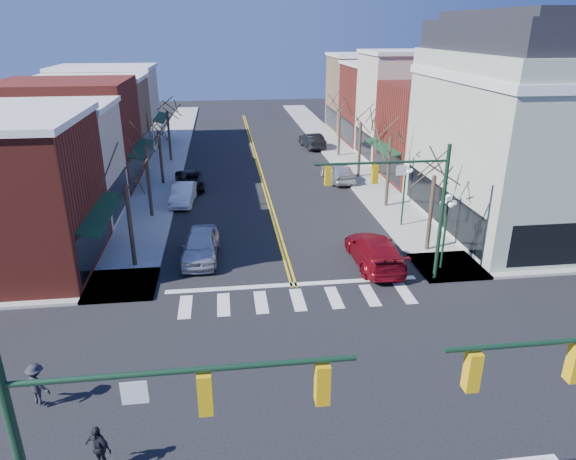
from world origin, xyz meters
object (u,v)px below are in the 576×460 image
object	(u,v)px
car_left_near	(200,245)
car_right_far	(312,141)
lamppost_midblock	(405,184)
pedestrian_dark_b	(37,384)
car_right_near	(375,250)
pedestrian_dark_a	(98,448)
lamppost_corner	(446,219)
car_right_mid	(338,171)
victorian_corner	(540,125)
car_left_far	(189,181)
car_left_mid	(183,194)

from	to	relation	value
car_left_near	car_right_far	size ratio (longest dim) A/B	1.00
lamppost_midblock	pedestrian_dark_b	bearing A→B (deg)	-140.34
car_right_near	pedestrian_dark_a	size ratio (longest dim) A/B	3.75
lamppost_corner	car_right_mid	size ratio (longest dim) A/B	0.87
lamppost_midblock	car_right_far	distance (m)	24.45
car_right_far	lamppost_corner	bearing A→B (deg)	85.57
victorian_corner	car_right_mid	size ratio (longest dim) A/B	2.86
lamppost_midblock	car_right_far	xyz separation A→B (m)	(-1.80, 24.29, -2.15)
lamppost_corner	lamppost_midblock	world-z (taller)	same
car_left_near	pedestrian_dark_a	bearing A→B (deg)	-96.01
lamppost_corner	car_right_near	distance (m)	4.18
car_right_mid	pedestrian_dark_b	size ratio (longest dim) A/B	3.16
car_right_near	pedestrian_dark_a	xyz separation A→B (m)	(-12.10, -12.97, 0.08)
car_left_near	pedestrian_dark_a	xyz separation A→B (m)	(-2.50, -14.91, 0.08)
lamppost_corner	car_right_mid	distance (m)	17.98
car_right_near	car_left_far	bearing A→B (deg)	-55.88
lamppost_midblock	pedestrian_dark_a	size ratio (longest dim) A/B	2.82
car_left_near	pedestrian_dark_b	xyz separation A→B (m)	(-5.20, -11.69, 0.10)
car_right_mid	pedestrian_dark_b	distance (m)	31.04
car_right_far	pedestrian_dark_a	distance (m)	44.75
pedestrian_dark_a	car_left_near	bearing A→B (deg)	109.89
victorian_corner	pedestrian_dark_a	world-z (taller)	victorian_corner
lamppost_corner	car_left_near	xyz separation A→B (m)	(-13.00, 3.10, -2.12)
lamppost_corner	car_right_mid	bearing A→B (deg)	95.79
car_left_mid	car_right_near	world-z (taller)	car_right_near
lamppost_corner	car_left_far	size ratio (longest dim) A/B	0.90
victorian_corner	car_left_mid	bearing A→B (deg)	162.32
pedestrian_dark_a	pedestrian_dark_b	xyz separation A→B (m)	(-2.70, 3.22, 0.02)
car_left_far	car_left_mid	bearing A→B (deg)	-98.80
car_left_far	car_right_far	world-z (taller)	car_right_far
car_left_near	car_right_mid	world-z (taller)	car_right_mid
pedestrian_dark_b	car_right_far	bearing A→B (deg)	-81.50
car_left_mid	pedestrian_dark_b	xyz separation A→B (m)	(-3.60, -21.89, 0.20)
car_right_far	pedestrian_dark_a	world-z (taller)	pedestrian_dark_a
victorian_corner	car_right_mid	distance (m)	16.55
victorian_corner	lamppost_midblock	distance (m)	9.10
lamppost_corner	lamppost_midblock	xyz separation A→B (m)	(0.00, 6.50, 0.00)
lamppost_midblock	pedestrian_dark_b	xyz separation A→B (m)	(-18.20, -15.09, -2.02)
car_left_near	pedestrian_dark_a	distance (m)	15.12
lamppost_corner	car_left_near	size ratio (longest dim) A/B	0.88
car_left_far	car_right_mid	world-z (taller)	car_right_mid
victorian_corner	car_left_near	bearing A→B (deg)	-172.24
lamppost_corner	car_right_far	world-z (taller)	lamppost_corner
victorian_corner	pedestrian_dark_a	distance (m)	30.28
victorian_corner	car_right_near	bearing A→B (deg)	-157.53
car_right_near	car_right_mid	bearing A→B (deg)	-95.85
victorian_corner	car_left_mid	xyz separation A→B (m)	(-22.90, 7.30, -5.92)
car_left_mid	victorian_corner	bearing A→B (deg)	-13.32
pedestrian_dark_b	car_right_mid	bearing A→B (deg)	-90.79
lamppost_corner	pedestrian_dark_b	distance (m)	20.23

